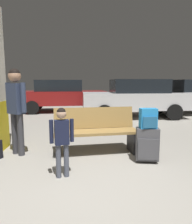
{
  "coord_description": "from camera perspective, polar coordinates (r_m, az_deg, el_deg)",
  "views": [
    {
      "loc": [
        -0.12,
        -2.31,
        1.37
      ],
      "look_at": [
        0.15,
        1.3,
        0.85
      ],
      "focal_mm": 32.62,
      "sensor_mm": 36.0,
      "label": 1
    }
  ],
  "objects": [
    {
      "name": "ground_plane",
      "position": [
        6.47,
        -3.18,
        -4.55
      ],
      "size": [
        18.0,
        18.0,
        0.1
      ],
      "primitive_type": "cube",
      "color": "gray"
    },
    {
      "name": "bench",
      "position": [
        3.97,
        -0.06,
        -5.34
      ],
      "size": [
        1.65,
        0.69,
        0.89
      ],
      "color": "#9E7A42",
      "rests_on": "ground_plane"
    },
    {
      "name": "suitcase",
      "position": [
        3.66,
        14.18,
        -8.77
      ],
      "size": [
        0.41,
        0.29,
        0.6
      ],
      "color": "#4C4C51",
      "rests_on": "ground_plane"
    },
    {
      "name": "backpack_bright",
      "position": [
        3.55,
        14.45,
        -1.8
      ],
      "size": [
        0.28,
        0.19,
        0.34
      ],
      "color": "#268CD8",
      "rests_on": "suitcase"
    },
    {
      "name": "child",
      "position": [
        2.96,
        -9.59,
        -6.39
      ],
      "size": [
        0.34,
        0.2,
        1.02
      ],
      "color": "#4C5160",
      "rests_on": "ground_plane"
    },
    {
      "name": "adult",
      "position": [
        4.09,
        -21.52,
        2.5
      ],
      "size": [
        0.45,
        0.39,
        1.63
      ],
      "color": "#38383D",
      "rests_on": "ground_plane"
    },
    {
      "name": "parked_car_far",
      "position": [
        9.98,
        -9.64,
        4.77
      ],
      "size": [
        4.2,
        2.01,
        1.51
      ],
      "color": "maroon",
      "rests_on": "ground_plane"
    },
    {
      "name": "parked_car_near",
      "position": [
        8.33,
        10.93,
        4.1
      ],
      "size": [
        4.11,
        1.81,
        1.51
      ],
      "color": "silver",
      "rests_on": "ground_plane"
    }
  ]
}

